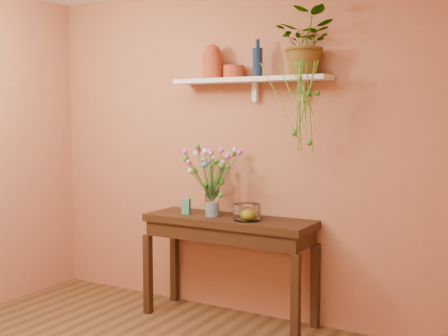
{
  "coord_description": "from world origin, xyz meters",
  "views": [
    {
      "loc": [
        2.14,
        -2.16,
        1.64
      ],
      "look_at": [
        0.0,
        1.55,
        1.25
      ],
      "focal_mm": 46.06,
      "sensor_mm": 36.0,
      "label": 1
    }
  ],
  "objects_px": {
    "terracotta_jug": "(212,63)",
    "glass_bowl": "(247,213)",
    "spider_plant": "(307,42)",
    "glass_vase": "(212,204)",
    "blue_bottle": "(258,62)",
    "bouquet": "(212,164)",
    "sideboard": "(229,232)"
  },
  "relations": [
    {
      "from": "bouquet",
      "to": "glass_bowl",
      "type": "relative_size",
      "value": 2.22
    },
    {
      "from": "terracotta_jug",
      "to": "blue_bottle",
      "type": "height_order",
      "value": "blue_bottle"
    },
    {
      "from": "terracotta_jug",
      "to": "glass_vase",
      "type": "distance_m",
      "value": 1.14
    },
    {
      "from": "glass_vase",
      "to": "terracotta_jug",
      "type": "bearing_deg",
      "value": 119.63
    },
    {
      "from": "sideboard",
      "to": "blue_bottle",
      "type": "relative_size",
      "value": 4.8
    },
    {
      "from": "terracotta_jug",
      "to": "sideboard",
      "type": "bearing_deg",
      "value": -27.44
    },
    {
      "from": "sideboard",
      "to": "spider_plant",
      "type": "xyz_separation_m",
      "value": [
        0.6,
        0.11,
        1.46
      ]
    },
    {
      "from": "terracotta_jug",
      "to": "glass_bowl",
      "type": "xyz_separation_m",
      "value": [
        0.4,
        -0.16,
        -1.17
      ]
    },
    {
      "from": "sideboard",
      "to": "terracotta_jug",
      "type": "xyz_separation_m",
      "value": [
        -0.22,
        0.11,
        1.35
      ]
    },
    {
      "from": "spider_plant",
      "to": "glass_bowl",
      "type": "relative_size",
      "value": 2.29
    },
    {
      "from": "terracotta_jug",
      "to": "glass_vase",
      "type": "height_order",
      "value": "terracotta_jug"
    },
    {
      "from": "terracotta_jug",
      "to": "blue_bottle",
      "type": "relative_size",
      "value": 0.96
    },
    {
      "from": "sideboard",
      "to": "bouquet",
      "type": "relative_size",
      "value": 2.96
    },
    {
      "from": "spider_plant",
      "to": "bouquet",
      "type": "bearing_deg",
      "value": -171.66
    },
    {
      "from": "glass_vase",
      "to": "bouquet",
      "type": "height_order",
      "value": "bouquet"
    },
    {
      "from": "terracotta_jug",
      "to": "bouquet",
      "type": "relative_size",
      "value": 0.59
    },
    {
      "from": "spider_plant",
      "to": "bouquet",
      "type": "xyz_separation_m",
      "value": [
        -0.75,
        -0.11,
        -0.92
      ]
    },
    {
      "from": "glass_bowl",
      "to": "bouquet",
      "type": "bearing_deg",
      "value": 171.85
    },
    {
      "from": "sideboard",
      "to": "blue_bottle",
      "type": "distance_m",
      "value": 1.36
    },
    {
      "from": "terracotta_jug",
      "to": "glass_bowl",
      "type": "bearing_deg",
      "value": -21.67
    },
    {
      "from": "blue_bottle",
      "to": "glass_vase",
      "type": "distance_m",
      "value": 1.17
    },
    {
      "from": "sideboard",
      "to": "glass_vase",
      "type": "distance_m",
      "value": 0.26
    },
    {
      "from": "blue_bottle",
      "to": "bouquet",
      "type": "bearing_deg",
      "value": -164.43
    },
    {
      "from": "sideboard",
      "to": "glass_vase",
      "type": "relative_size",
      "value": 5.86
    },
    {
      "from": "spider_plant",
      "to": "glass_bowl",
      "type": "xyz_separation_m",
      "value": [
        -0.41,
        -0.16,
        -1.28
      ]
    },
    {
      "from": "blue_bottle",
      "to": "glass_vase",
      "type": "bearing_deg",
      "value": -160.63
    },
    {
      "from": "sideboard",
      "to": "glass_bowl",
      "type": "xyz_separation_m",
      "value": [
        0.19,
        -0.05,
        0.18
      ]
    },
    {
      "from": "spider_plant",
      "to": "glass_vase",
      "type": "height_order",
      "value": "spider_plant"
    },
    {
      "from": "sideboard",
      "to": "glass_bowl",
      "type": "relative_size",
      "value": 6.57
    },
    {
      "from": "terracotta_jug",
      "to": "spider_plant",
      "type": "xyz_separation_m",
      "value": [
        0.81,
        -0.0,
        0.11
      ]
    },
    {
      "from": "glass_vase",
      "to": "bouquet",
      "type": "xyz_separation_m",
      "value": [
        -0.01,
        0.02,
        0.32
      ]
    },
    {
      "from": "terracotta_jug",
      "to": "blue_bottle",
      "type": "distance_m",
      "value": 0.42
    }
  ]
}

